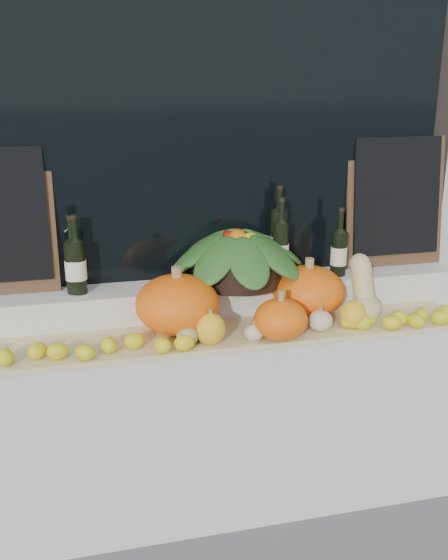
# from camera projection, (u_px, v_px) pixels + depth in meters

# --- Properties ---
(storefront_facade) EXTENTS (7.00, 0.94, 4.50)m
(storefront_facade) POSITION_uv_depth(u_px,v_px,m) (185.00, 5.00, 2.98)
(storefront_facade) COLOR beige
(storefront_facade) RESTS_ON ground
(display_sill) EXTENTS (2.30, 0.55, 0.88)m
(display_sill) POSITION_uv_depth(u_px,v_px,m) (220.00, 414.00, 2.89)
(display_sill) COLOR silver
(display_sill) RESTS_ON ground
(rear_tier) EXTENTS (2.30, 0.25, 0.16)m
(rear_tier) POSITION_uv_depth(u_px,v_px,m) (213.00, 298.00, 2.86)
(rear_tier) COLOR silver
(rear_tier) RESTS_ON display_sill
(straw_bedding) EXTENTS (2.10, 0.32, 0.02)m
(straw_bedding) POSITION_uv_depth(u_px,v_px,m) (227.00, 335.00, 2.63)
(straw_bedding) COLOR tan
(straw_bedding) RESTS_ON display_sill
(pumpkin_left) EXTENTS (0.45, 0.45, 0.24)m
(pumpkin_left) POSITION_uv_depth(u_px,v_px,m) (177.00, 304.00, 2.60)
(pumpkin_left) COLOR orange
(pumpkin_left) RESTS_ON straw_bedding
(pumpkin_right) EXTENTS (0.35, 0.35, 0.22)m
(pumpkin_right) POSITION_uv_depth(u_px,v_px,m) (308.00, 291.00, 2.79)
(pumpkin_right) COLOR orange
(pumpkin_right) RESTS_ON straw_bedding
(pumpkin_center) EXTENTS (0.24, 0.24, 0.17)m
(pumpkin_center) POSITION_uv_depth(u_px,v_px,m) (281.00, 319.00, 2.53)
(pumpkin_center) COLOR orange
(pumpkin_center) RESTS_ON straw_bedding
(butternut_squash) EXTENTS (0.14, 0.20, 0.29)m
(butternut_squash) POSITION_uv_depth(u_px,v_px,m) (364.00, 293.00, 2.72)
(butternut_squash) COLOR #D0B67A
(butternut_squash) RESTS_ON straw_bedding
(decorative_gourds) EXTENTS (0.82, 0.16, 0.15)m
(decorative_gourds) POSITION_uv_depth(u_px,v_px,m) (275.00, 325.00, 2.56)
(decorative_gourds) COLOR #39651E
(decorative_gourds) RESTS_ON straw_bedding
(lemon_heap) EXTENTS (2.20, 0.16, 0.06)m
(lemon_heap) POSITION_uv_depth(u_px,v_px,m) (233.00, 335.00, 2.52)
(lemon_heap) COLOR yellow
(lemon_heap) RESTS_ON straw_bedding
(produce_bowl) EXTENTS (0.66, 0.66, 0.25)m
(produce_bowl) POSITION_uv_depth(u_px,v_px,m) (238.00, 255.00, 2.81)
(produce_bowl) COLOR black
(produce_bowl) RESTS_ON rear_tier
(wine_bottle_far_left) EXTENTS (0.08, 0.08, 0.34)m
(wine_bottle_far_left) POSITION_uv_depth(u_px,v_px,m) (74.00, 266.00, 2.66)
(wine_bottle_far_left) COLOR black
(wine_bottle_far_left) RESTS_ON rear_tier
(wine_bottle_near_left) EXTENTS (0.08, 0.08, 0.34)m
(wine_bottle_near_left) POSITION_uv_depth(u_px,v_px,m) (77.00, 266.00, 2.65)
(wine_bottle_near_left) COLOR black
(wine_bottle_near_left) RESTS_ON rear_tier
(wine_bottle_tall) EXTENTS (0.08, 0.08, 0.42)m
(wine_bottle_tall) POSITION_uv_depth(u_px,v_px,m) (279.00, 242.00, 2.88)
(wine_bottle_tall) COLOR black
(wine_bottle_tall) RESTS_ON rear_tier
(wine_bottle_near_right) EXTENTS (0.08, 0.08, 0.38)m
(wine_bottle_near_right) POSITION_uv_depth(u_px,v_px,m) (281.00, 250.00, 2.84)
(wine_bottle_near_right) COLOR black
(wine_bottle_near_right) RESTS_ON rear_tier
(wine_bottle_far_right) EXTENTS (0.08, 0.08, 0.32)m
(wine_bottle_far_right) POSITION_uv_depth(u_px,v_px,m) (339.00, 253.00, 2.89)
(wine_bottle_far_right) COLOR black
(wine_bottle_far_right) RESTS_ON rear_tier
(chalkboard_right) EXTENTS (0.50, 0.10, 0.62)m
(chalkboard_right) POSITION_uv_depth(u_px,v_px,m) (396.00, 199.00, 3.00)
(chalkboard_right) COLOR #4C331E
(chalkboard_right) RESTS_ON rear_tier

